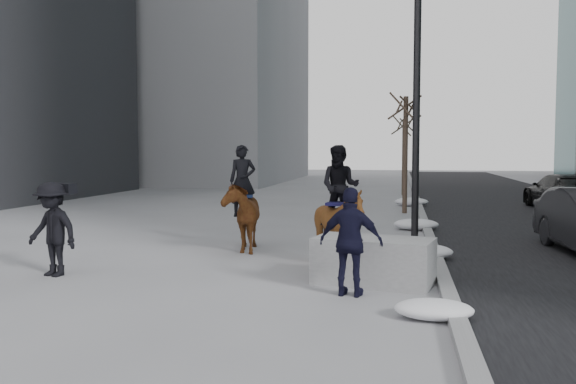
# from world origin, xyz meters

# --- Properties ---
(ground) EXTENTS (120.00, 120.00, 0.00)m
(ground) POSITION_xyz_m (0.00, 0.00, 0.00)
(ground) COLOR gray
(ground) RESTS_ON ground
(road) EXTENTS (8.00, 90.00, 0.01)m
(road) POSITION_xyz_m (7.00, 10.00, 0.01)
(road) COLOR black
(road) RESTS_ON ground
(curb) EXTENTS (0.25, 90.00, 0.12)m
(curb) POSITION_xyz_m (3.00, 10.00, 0.06)
(curb) COLOR gray
(curb) RESTS_ON ground
(planter) EXTENTS (2.20, 1.43, 0.81)m
(planter) POSITION_xyz_m (1.78, -0.17, 0.41)
(planter) COLOR #969699
(planter) RESTS_ON ground
(car_far) EXTENTS (2.28, 4.99, 1.42)m
(car_far) POSITION_xyz_m (8.46, 14.44, 0.71)
(car_far) COLOR black
(car_far) RESTS_ON ground
(tree_near) EXTENTS (1.20, 1.20, 4.77)m
(tree_near) POSITION_xyz_m (2.40, 12.05, 2.39)
(tree_near) COLOR #35281F
(tree_near) RESTS_ON ground
(tree_far) EXTENTS (1.20, 1.20, 4.36)m
(tree_far) POSITION_xyz_m (2.40, 21.24, 2.18)
(tree_far) COLOR #362920
(tree_far) RESTS_ON ground
(mounted_left) EXTENTS (1.30, 2.06, 2.46)m
(mounted_left) POSITION_xyz_m (-1.42, 2.90, 0.92)
(mounted_left) COLOR #511F10
(mounted_left) RESTS_ON ground
(mounted_right) EXTENTS (1.47, 1.61, 2.44)m
(mounted_right) POSITION_xyz_m (1.02, 1.37, 0.98)
(mounted_right) COLOR #4A2C0E
(mounted_right) RESTS_ON ground
(feeder) EXTENTS (1.08, 0.94, 1.75)m
(feeder) POSITION_xyz_m (1.46, -1.13, 0.88)
(feeder) COLOR black
(feeder) RESTS_ON ground
(camera_crew) EXTENTS (1.27, 0.95, 1.75)m
(camera_crew) POSITION_xyz_m (-4.12, -0.57, 0.89)
(camera_crew) COLOR black
(camera_crew) RESTS_ON ground
(lamppost) EXTENTS (0.25, 0.80, 9.09)m
(lamppost) POSITION_xyz_m (2.60, 4.88, 4.99)
(lamppost) COLOR black
(lamppost) RESTS_ON ground
(snow_piles) EXTENTS (1.40, 18.03, 0.35)m
(snow_piles) POSITION_xyz_m (2.70, 6.97, 0.17)
(snow_piles) COLOR silver
(snow_piles) RESTS_ON ground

